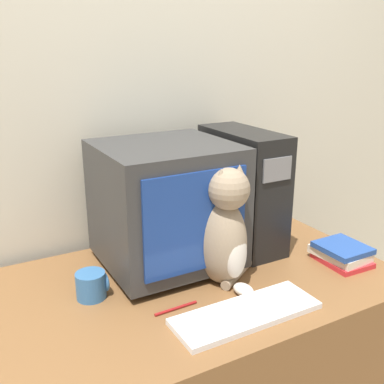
% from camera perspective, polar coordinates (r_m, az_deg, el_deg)
% --- Properties ---
extents(wall_back, '(7.00, 0.05, 2.50)m').
position_cam_1_polar(wall_back, '(1.80, -7.57, 9.49)').
color(wall_back, beige).
rests_on(wall_back, ground_plane).
extents(desk, '(1.38, 0.82, 0.76)m').
position_cam_1_polar(desk, '(1.77, -0.12, -21.92)').
color(desk, brown).
rests_on(desk, ground_plane).
extents(crt_monitor, '(0.45, 0.44, 0.44)m').
position_cam_1_polar(crt_monitor, '(1.57, -3.29, -1.56)').
color(crt_monitor, '#333333').
rests_on(crt_monitor, desk).
extents(computer_tower, '(0.17, 0.40, 0.46)m').
position_cam_1_polar(computer_tower, '(1.75, 6.37, 0.41)').
color(computer_tower, black).
rests_on(computer_tower, desk).
extents(keyboard, '(0.45, 0.16, 0.02)m').
position_cam_1_polar(keyboard, '(1.37, 6.90, -15.01)').
color(keyboard, silver).
rests_on(keyboard, desk).
extents(cat, '(0.26, 0.27, 0.41)m').
position_cam_1_polar(cat, '(1.46, 3.99, -5.16)').
color(cat, gray).
rests_on(cat, desk).
extents(book_stack, '(0.16, 0.20, 0.07)m').
position_cam_1_polar(book_stack, '(1.74, 18.43, -7.41)').
color(book_stack, red).
rests_on(book_stack, desk).
extents(pen, '(0.14, 0.01, 0.01)m').
position_cam_1_polar(pen, '(1.39, -2.05, -14.54)').
color(pen, maroon).
rests_on(pen, desk).
extents(mug, '(0.10, 0.09, 0.09)m').
position_cam_1_polar(mug, '(1.47, -12.62, -11.47)').
color(mug, '#33669E').
rests_on(mug, desk).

